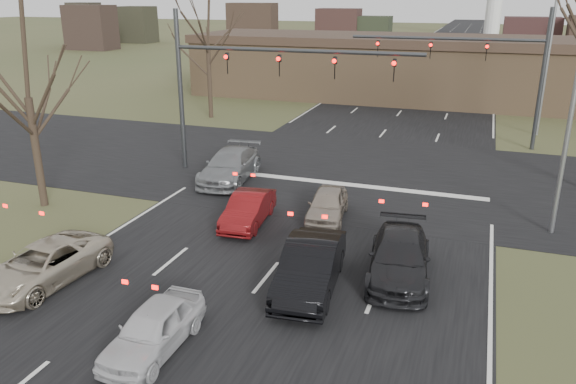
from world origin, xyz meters
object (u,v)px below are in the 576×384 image
Objects in this scene: car_silver_suv at (44,264)px; car_black_hatch at (310,267)px; car_grey_ahead at (230,166)px; streetlight_right_far at (546,47)px; car_red_ahead at (248,209)px; car_charcoal_sedan at (399,257)px; streetlight_right_near at (570,86)px; building at (437,69)px; mast_arm_far at (491,61)px; car_white_sedan at (153,329)px; mast_arm_near at (239,73)px; car_silver_ahead at (327,205)px.

car_silver_suv is 8.37m from car_black_hatch.
car_black_hatch is 0.90× the size of car_grey_ahead.
car_red_ahead is at bearing -120.16° from streetlight_right_far.
car_grey_ahead is 1.35× the size of car_red_ahead.
car_black_hatch reaches higher than car_charcoal_sedan.
streetlight_right_far is at bearing 88.32° from streetlight_right_near.
building is at bearing 68.75° from car_grey_ahead.
building is 15.75m from mast_arm_far.
car_charcoal_sedan is 6.78m from car_red_ahead.
car_grey_ahead is (-9.35, 7.32, 0.06)m from car_charcoal_sedan.
car_silver_suv is at bearing -128.07° from car_red_ahead.
mast_arm_far is at bearing 71.00° from car_black_hatch.
car_silver_suv is at bearing -120.76° from streetlight_right_far.
streetlight_right_far reaches higher than car_black_hatch.
building reaches higher than car_silver_suv.
building is 39.72m from car_white_sedan.
car_black_hatch reaches higher than car_red_ahead.
mast_arm_near reaches higher than car_silver_ahead.
car_white_sedan is at bearing -78.70° from car_grey_ahead.
mast_arm_far is 21.17m from car_black_hatch.
car_charcoal_sedan is (-4.82, -5.48, -4.91)m from streetlight_right_near.
streetlight_right_near is at bearing 36.98° from car_silver_suv.
car_silver_ahead is at bearing 23.22° from car_red_ahead.
streetlight_right_far is (7.32, -11.00, 2.92)m from building.
mast_arm_near is at bearing 110.32° from car_red_ahead.
car_grey_ahead is at bearing -95.87° from mast_arm_near.
car_charcoal_sedan is 0.92× the size of car_grey_ahead.
streetlight_right_near and streetlight_right_far have the same top height.
car_silver_suv is 0.89× the size of car_grey_ahead.
streetlight_right_far is 2.21× the size of car_silver_suv.
building is at bearing 79.82° from car_silver_ahead.
car_silver_ahead is (-5.68, -14.48, -4.40)m from mast_arm_far.
mast_arm_far is 2.46× the size of car_silver_suv.
car_white_sedan is 0.78× the size of car_black_hatch.
streetlight_right_near is 18.73m from car_silver_suv.
mast_arm_near reaches higher than car_red_ahead.
car_grey_ahead is 6.72m from car_silver_ahead.
mast_arm_near is 8.53m from car_silver_ahead.
building is 11.25× the size of car_red_ahead.
streetlight_right_near is (6.82, -28.00, 2.92)m from building.
mast_arm_near is 2.64× the size of car_black_hatch.
car_silver_suv reaches higher than car_red_ahead.
car_black_hatch is 5.69m from car_red_ahead.
car_grey_ahead is 5.73m from car_red_ahead.
car_black_hatch is at bearing -52.93° from car_red_ahead.
car_red_ahead is at bearing -63.55° from car_grey_ahead.
streetlight_right_far reaches higher than car_charcoal_sedan.
streetlight_right_near is at bearing -12.05° from mast_arm_near.
streetlight_right_near is at bearing -91.68° from streetlight_right_far.
car_black_hatch is (8.03, 2.37, 0.13)m from car_silver_suv.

